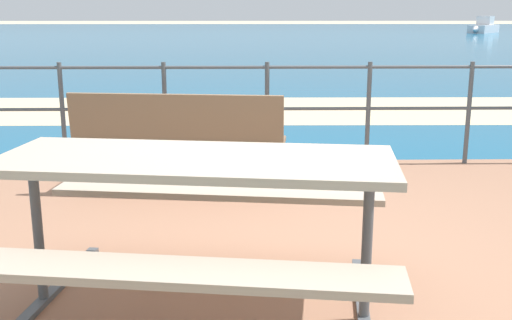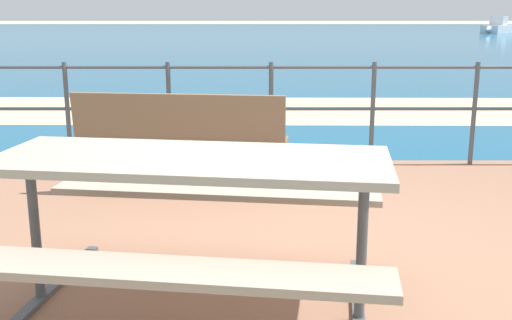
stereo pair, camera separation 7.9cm
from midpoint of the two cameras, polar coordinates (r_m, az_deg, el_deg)
ground_plane at (r=3.71m, az=1.82°, el=-10.44°), size 240.00×240.00×0.00m
patio_paving at (r=3.70m, az=1.83°, el=-10.01°), size 6.40×5.20×0.06m
sea_water at (r=43.41m, az=-0.93°, el=11.58°), size 90.00×90.00×0.01m
beach_strip at (r=9.75m, az=-0.06°, el=4.71°), size 54.03×3.43×0.01m
picnic_table at (r=2.92m, az=-6.38°, el=-3.28°), size 2.03×1.62×0.80m
park_bench at (r=5.00m, az=-7.75°, el=2.58°), size 1.77×0.62×0.83m
railing_fence at (r=5.90m, az=0.65°, el=5.46°), size 5.94×0.04×1.00m
boat_near at (r=51.73m, az=20.46°, el=11.56°), size 3.37×3.91×1.27m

